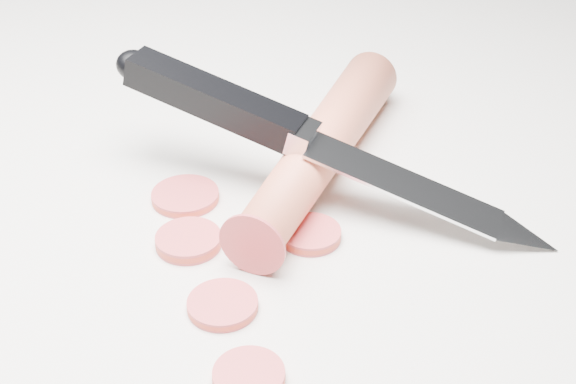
{
  "coord_description": "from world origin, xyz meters",
  "views": [
    {
      "loc": [
        0.04,
        -0.39,
        0.28
      ],
      "look_at": [
        0.03,
        -0.0,
        0.02
      ],
      "focal_mm": 50.0,
      "sensor_mm": 36.0,
      "label": 1
    }
  ],
  "objects": [
    {
      "name": "ground",
      "position": [
        0.0,
        0.0,
        0.0
      ],
      "size": [
        2.4,
        2.4,
        0.0
      ],
      "primitive_type": "plane",
      "color": "silver",
      "rests_on": "ground"
    },
    {
      "name": "carrot",
      "position": [
        0.05,
        0.05,
        0.02
      ],
      "size": [
        0.11,
        0.22,
        0.03
      ],
      "primitive_type": "cylinder",
      "rotation": [
        1.57,
        0.0,
        -0.35
      ],
      "color": "#DB5C40",
      "rests_on": "ground"
    },
    {
      "name": "carrot_slice_0",
      "position": [
        0.04,
        -0.02,
        0.0
      ],
      "size": [
        0.04,
        0.04,
        0.01
      ],
      "primitive_type": "cylinder",
      "color": "#C1383C",
      "rests_on": "ground"
    },
    {
      "name": "carrot_slice_1",
      "position": [
        -0.02,
        -0.03,
        0.0
      ],
      "size": [
        0.04,
        0.04,
        0.01
      ],
      "primitive_type": "cylinder",
      "color": "#C1383C",
      "rests_on": "ground"
    },
    {
      "name": "carrot_slice_2",
      "position": [
        0.02,
        -0.13,
        0.0
      ],
      "size": [
        0.03,
        0.03,
        0.01
      ],
      "primitive_type": "cylinder",
      "color": "#C1383C",
      "rests_on": "ground"
    },
    {
      "name": "carrot_slice_3",
      "position": [
        -0.03,
        0.02,
        0.0
      ],
      "size": [
        0.04,
        0.04,
        0.01
      ],
      "primitive_type": "cylinder",
      "color": "#C1383C",
      "rests_on": "ground"
    },
    {
      "name": "carrot_slice_4",
      "position": [
        0.0,
        -0.08,
        0.0
      ],
      "size": [
        0.04,
        0.04,
        0.01
      ],
      "primitive_type": "cylinder",
      "color": "#C1383C",
      "rests_on": "ground"
    },
    {
      "name": "kitchen_knife",
      "position": [
        0.05,
        0.02,
        0.04
      ],
      "size": [
        0.27,
        0.12,
        0.08
      ],
      "primitive_type": null,
      "color": "silver",
      "rests_on": "ground"
    }
  ]
}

